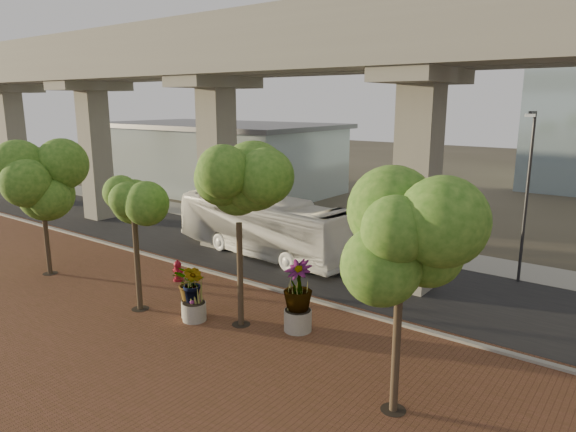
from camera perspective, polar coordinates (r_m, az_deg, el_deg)
The scene contains 18 objects.
ground at distance 25.29m, azimuth -0.97°, elevation -6.47°, with size 160.00×160.00×0.00m, color #353126.
brick_plaza at distance 20.04m, azimuth -15.49°, elevation -12.14°, with size 70.00×13.00×0.06m, color brown.
asphalt_road at distance 26.81m, azimuth 1.67°, elevation -5.31°, with size 90.00×8.00×0.04m, color black.
curb_strip at distance 23.81m, azimuth -3.95°, elevation -7.53°, with size 70.00×0.25×0.16m, color gray.
far_sidewalk at distance 31.28m, azimuth 7.51°, elevation -2.77°, with size 90.00×3.00×0.06m, color gray.
transit_viaduct at distance 25.53m, azimuth 1.77°, elevation 10.40°, with size 72.00×5.60×12.40m.
station_pavilion at distance 49.44m, azimuth -7.95°, elevation 6.62°, with size 23.00×13.00×6.30m.
transit_bus at distance 28.06m, azimuth -2.87°, elevation -1.16°, with size 2.69×11.47×3.20m, color white.
fire_hydrant at distance 24.62m, azimuth -12.15°, elevation -5.96°, with size 0.51×0.46×1.01m.
planter_front at distance 20.27m, azimuth -10.67°, elevation -7.60°, with size 1.91×1.91×2.11m.
planter_right at distance 18.67m, azimuth 1.11°, elevation -8.09°, with size 2.49×2.49×2.66m.
planter_left at distance 19.92m, azimuth -10.48°, elevation -7.74°, with size 2.02×2.02×2.23m.
street_tree_far_west at distance 26.79m, azimuth -25.75°, elevation 3.01°, with size 4.04×4.04×6.18m.
street_tree_near_west at distance 20.66m, azimuth -16.85°, elevation 1.96°, with size 3.10×3.10×6.02m.
street_tree_near_east at distance 18.29m, azimuth -5.55°, elevation 3.10°, with size 4.37×4.37×7.21m.
street_tree_far_east at distance 13.31m, azimuth 12.46°, elevation -3.67°, with size 3.64×3.64×6.22m.
streetlamp_west at distance 36.14m, azimuth -7.43°, elevation 6.04°, with size 0.36×1.04×7.19m.
streetlamp_east at distance 25.35m, azimuth 25.05°, elevation 3.04°, with size 0.39×1.13×7.83m.
Camera 1 is at (14.71, -18.85, 8.26)m, focal length 32.00 mm.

